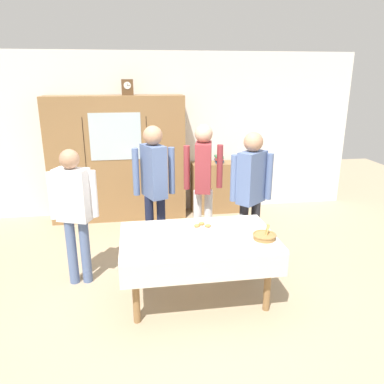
# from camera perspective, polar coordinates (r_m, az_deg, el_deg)

# --- Properties ---
(ground_plane) EXTENTS (12.00, 12.00, 0.00)m
(ground_plane) POSITION_cam_1_polar(r_m,az_deg,el_deg) (4.43, 0.40, -14.23)
(ground_plane) COLOR tan
(ground_plane) RESTS_ON ground
(back_wall) EXTENTS (6.40, 0.10, 2.70)m
(back_wall) POSITION_cam_1_polar(r_m,az_deg,el_deg) (6.47, -3.33, 8.80)
(back_wall) COLOR silver
(back_wall) RESTS_ON ground
(dining_table) EXTENTS (1.60, 0.98, 0.73)m
(dining_table) POSITION_cam_1_polar(r_m,az_deg,el_deg) (3.92, 0.97, -8.20)
(dining_table) COLOR olive
(dining_table) RESTS_ON ground
(wall_cabinet) EXTENTS (2.18, 0.46, 2.02)m
(wall_cabinet) POSITION_cam_1_polar(r_m,az_deg,el_deg) (6.22, -11.32, 4.96)
(wall_cabinet) COLOR olive
(wall_cabinet) RESTS_ON ground
(mantel_clock) EXTENTS (0.18, 0.11, 0.24)m
(mantel_clock) POSITION_cam_1_polar(r_m,az_deg,el_deg) (6.07, -9.85, 15.53)
(mantel_clock) COLOR brown
(mantel_clock) RESTS_ON wall_cabinet
(bookshelf_low) EXTENTS (0.94, 0.35, 0.88)m
(bookshelf_low) POSITION_cam_1_polar(r_m,az_deg,el_deg) (6.56, 4.06, 0.75)
(bookshelf_low) COLOR olive
(bookshelf_low) RESTS_ON ground
(book_stack) EXTENTS (0.16, 0.22, 0.12)m
(book_stack) POSITION_cam_1_polar(r_m,az_deg,el_deg) (6.43, 4.16, 5.05)
(book_stack) COLOR #2D5184
(book_stack) RESTS_ON bookshelf_low
(tea_cup_far_right) EXTENTS (0.13, 0.13, 0.06)m
(tea_cup_far_right) POSITION_cam_1_polar(r_m,az_deg,el_deg) (3.88, -1.49, -6.38)
(tea_cup_far_right) COLOR white
(tea_cup_far_right) RESTS_ON dining_table
(tea_cup_front_edge) EXTENTS (0.13, 0.13, 0.06)m
(tea_cup_front_edge) POSITION_cam_1_polar(r_m,az_deg,el_deg) (4.08, -5.74, -5.24)
(tea_cup_front_edge) COLOR white
(tea_cup_front_edge) RESTS_ON dining_table
(tea_cup_back_edge) EXTENTS (0.13, 0.13, 0.06)m
(tea_cup_back_edge) POSITION_cam_1_polar(r_m,az_deg,el_deg) (4.30, 7.44, -4.10)
(tea_cup_back_edge) COLOR silver
(tea_cup_back_edge) RESTS_ON dining_table
(tea_cup_near_left) EXTENTS (0.13, 0.13, 0.06)m
(tea_cup_near_left) POSITION_cam_1_polar(r_m,az_deg,el_deg) (3.96, 5.04, -5.98)
(tea_cup_near_left) COLOR white
(tea_cup_near_left) RESTS_ON dining_table
(tea_cup_mid_left) EXTENTS (0.13, 0.13, 0.06)m
(tea_cup_mid_left) POSITION_cam_1_polar(r_m,az_deg,el_deg) (3.57, -6.51, -8.74)
(tea_cup_mid_left) COLOR white
(tea_cup_mid_left) RESTS_ON dining_table
(bread_basket) EXTENTS (0.24, 0.24, 0.16)m
(bread_basket) POSITION_cam_1_polar(r_m,az_deg,el_deg) (3.88, 11.02, -6.63)
(bread_basket) COLOR #9E7542
(bread_basket) RESTS_ON dining_table
(pastry_plate) EXTENTS (0.28, 0.28, 0.05)m
(pastry_plate) POSITION_cam_1_polar(r_m,az_deg,el_deg) (4.09, 1.59, -5.36)
(pastry_plate) COLOR white
(pastry_plate) RESTS_ON dining_table
(spoon_back_edge) EXTENTS (0.12, 0.02, 0.01)m
(spoon_back_edge) POSITION_cam_1_polar(r_m,az_deg,el_deg) (3.78, 4.68, -7.52)
(spoon_back_edge) COLOR silver
(spoon_back_edge) RESTS_ON dining_table
(spoon_near_left) EXTENTS (0.12, 0.02, 0.01)m
(spoon_near_left) POSITION_cam_1_polar(r_m,az_deg,el_deg) (4.09, -2.08, -5.47)
(spoon_near_left) COLOR silver
(spoon_near_left) RESTS_ON dining_table
(spoon_near_right) EXTENTS (0.12, 0.02, 0.01)m
(spoon_near_right) POSITION_cam_1_polar(r_m,az_deg,el_deg) (4.18, 9.16, -5.18)
(spoon_near_right) COLOR silver
(spoon_near_right) RESTS_ON dining_table
(person_behind_table_right) EXTENTS (0.52, 0.32, 1.58)m
(person_behind_table_right) POSITION_cam_1_polar(r_m,az_deg,el_deg) (4.30, -17.61, -1.92)
(person_behind_table_right) COLOR slate
(person_behind_table_right) RESTS_ON ground
(person_near_right_end) EXTENTS (0.52, 0.40, 1.73)m
(person_near_right_end) POSITION_cam_1_polar(r_m,az_deg,el_deg) (4.91, 1.73, 2.52)
(person_near_right_end) COLOR silver
(person_near_right_end) RESTS_ON ground
(person_by_cabinet) EXTENTS (0.52, 0.38, 1.70)m
(person_by_cabinet) POSITION_cam_1_polar(r_m,az_deg,el_deg) (4.55, 9.04, 0.79)
(person_by_cabinet) COLOR #232328
(person_by_cabinet) RESTS_ON ground
(person_behind_table_left) EXTENTS (0.52, 0.41, 1.75)m
(person_behind_table_left) POSITION_cam_1_polar(r_m,az_deg,el_deg) (4.64, -5.82, 1.79)
(person_behind_table_left) COLOR #191E38
(person_behind_table_left) RESTS_ON ground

